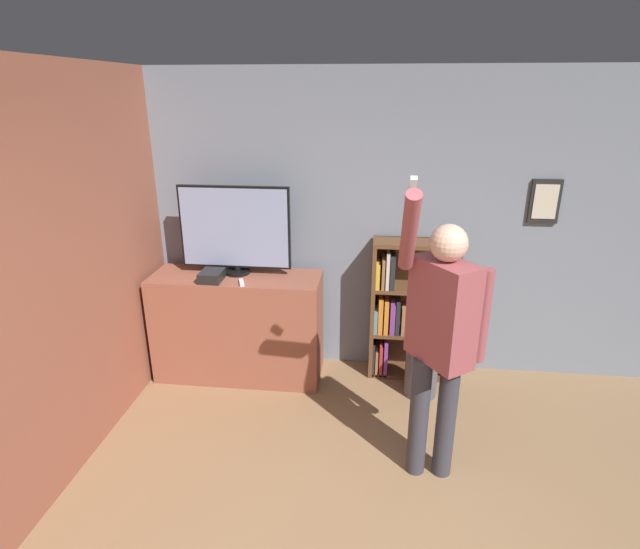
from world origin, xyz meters
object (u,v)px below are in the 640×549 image
at_px(game_console, 212,276).
at_px(waste_bin, 421,372).
at_px(bookshelf, 404,311).
at_px(television, 235,230).
at_px(person, 440,332).

height_order(game_console, waste_bin, game_console).
bearing_deg(bookshelf, television, -175.27).
height_order(television, waste_bin, television).
bearing_deg(game_console, waste_bin, -0.73).
height_order(bookshelf, waste_bin, bookshelf).
bearing_deg(bookshelf, game_console, -169.04).
xyz_separation_m(bookshelf, person, (0.14, -1.30, 0.45)).
bearing_deg(waste_bin, bookshelf, 114.51).
distance_m(bookshelf, waste_bin, 0.56).
xyz_separation_m(television, bookshelf, (1.49, 0.12, -0.74)).
bearing_deg(waste_bin, game_console, 179.27).
relative_size(game_console, waste_bin, 0.53).
height_order(bookshelf, person, person).
bearing_deg(waste_bin, person, -90.72).
distance_m(game_console, bookshelf, 1.73).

